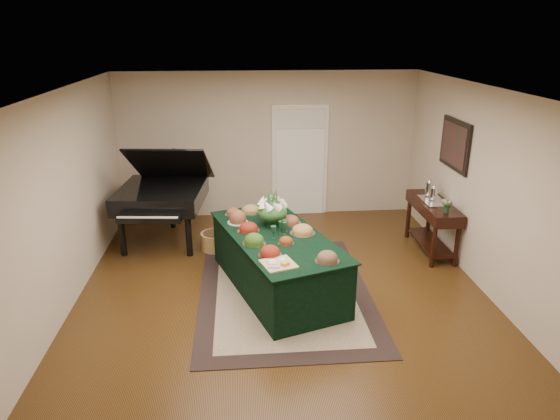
{
  "coord_description": "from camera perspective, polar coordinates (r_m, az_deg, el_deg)",
  "views": [
    {
      "loc": [
        -0.54,
        -6.12,
        3.4
      ],
      "look_at": [
        0.0,
        0.3,
        1.05
      ],
      "focal_mm": 32.0,
      "sensor_mm": 36.0,
      "label": 1
    }
  ],
  "objects": [
    {
      "name": "green_goblets",
      "position": [
        6.67,
        0.12,
        -2.1
      ],
      "size": [
        0.25,
        0.29,
        0.18
      ],
      "color": "#153520",
      "rests_on": "buffet_table"
    },
    {
      "name": "wall_painting",
      "position": [
        8.04,
        19.36,
        7.08
      ],
      "size": [
        0.05,
        0.95,
        0.75
      ],
      "color": "black",
      "rests_on": "ground"
    },
    {
      "name": "floral_centerpiece",
      "position": [
        6.92,
        -0.89,
        0.22
      ],
      "size": [
        0.43,
        0.43,
        0.43
      ],
      "color": "#153520",
      "rests_on": "buffet_table"
    },
    {
      "name": "grand_piano",
      "position": [
        8.41,
        -13.34,
        1.72
      ],
      "size": [
        1.59,
        1.75,
        1.68
      ],
      "color": "black",
      "rests_on": "ground"
    },
    {
      "name": "food_platters",
      "position": [
        6.85,
        -1.22,
        -1.85
      ],
      "size": [
        1.4,
        2.24,
        0.14
      ],
      "color": "silver",
      "rests_on": "buffet_table"
    },
    {
      "name": "buffet_table",
      "position": [
        6.86,
        -0.38,
        -5.89
      ],
      "size": [
        1.86,
        2.66,
        0.8
      ],
      "color": "black",
      "rests_on": "ground"
    },
    {
      "name": "area_rug",
      "position": [
        6.93,
        0.5,
        -9.27
      ],
      "size": [
        2.3,
        3.22,
        0.01
      ],
      "color": "black",
      "rests_on": "ground"
    },
    {
      "name": "cutting_board",
      "position": [
        5.87,
        -0.24,
        -5.92
      ],
      "size": [
        0.46,
        0.46,
        0.1
      ],
      "color": "tan",
      "rests_on": "buffet_table"
    },
    {
      "name": "wicker_basket",
      "position": [
        8.19,
        -7.42,
        -3.56
      ],
      "size": [
        0.46,
        0.46,
        0.29
      ],
      "primitive_type": "cylinder",
      "color": "#A17A41",
      "rests_on": "ground"
    },
    {
      "name": "ground",
      "position": [
        7.02,
        0.21,
        -8.92
      ],
      "size": [
        6.0,
        6.0,
        0.0
      ],
      "primitive_type": "plane",
      "color": "black",
      "rests_on": "ground"
    },
    {
      "name": "pink_bouquet",
      "position": [
        7.74,
        18.56,
        0.7
      ],
      "size": [
        0.17,
        0.17,
        0.21
      ],
      "color": "#153520",
      "rests_on": "mahogany_sideboard"
    },
    {
      "name": "mahogany_sideboard",
      "position": [
        8.25,
        17.08,
        -0.37
      ],
      "size": [
        0.45,
        1.37,
        0.83
      ],
      "color": "black",
      "rests_on": "ground"
    },
    {
      "name": "kitchen_doorway",
      "position": [
        9.46,
        2.28,
        5.48
      ],
      "size": [
        1.05,
        0.07,
        2.1
      ],
      "color": "white",
      "rests_on": "ground"
    },
    {
      "name": "tea_service",
      "position": [
        8.28,
        16.95,
        1.95
      ],
      "size": [
        0.34,
        0.58,
        0.3
      ],
      "color": "silver",
      "rests_on": "mahogany_sideboard"
    }
  ]
}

